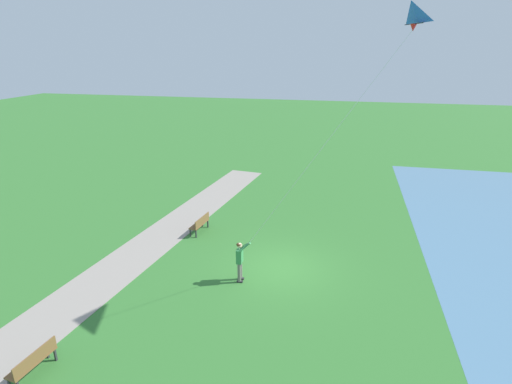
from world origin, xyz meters
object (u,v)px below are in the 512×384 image
(park_bench_near_walkway, at_px, (200,223))
(park_bench_far_walkway, at_px, (33,361))
(flying_kite, at_px, (408,19))
(person_kite_flyer, at_px, (240,258))

(park_bench_near_walkway, distance_m, park_bench_far_walkway, 10.50)
(flying_kite, relative_size, park_bench_far_walkway, 5.64)
(person_kite_flyer, distance_m, park_bench_near_walkway, 5.25)
(park_bench_near_walkway, bearing_deg, person_kite_flyer, 128.01)
(person_kite_flyer, height_order, park_bench_far_walkway, person_kite_flyer)
(person_kite_flyer, xyz_separation_m, park_bench_far_walkway, (4.61, 6.29, -0.54))
(flying_kite, bearing_deg, person_kite_flyer, 0.81)
(park_bench_near_walkway, bearing_deg, flying_kite, 154.96)
(park_bench_far_walkway, bearing_deg, person_kite_flyer, -126.25)
(person_kite_flyer, height_order, flying_kite, flying_kite)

